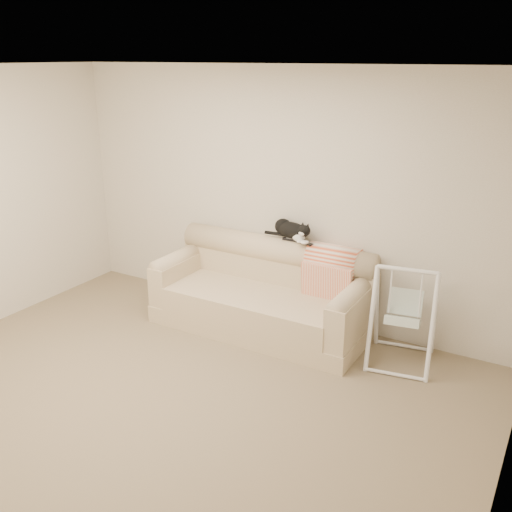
{
  "coord_description": "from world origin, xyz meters",
  "views": [
    {
      "loc": [
        2.65,
        -3.08,
        2.68
      ],
      "look_at": [
        0.12,
        1.27,
        0.9
      ],
      "focal_mm": 40.0,
      "sensor_mm": 36.0,
      "label": 1
    }
  ],
  "objects": [
    {
      "name": "sofa",
      "position": [
        0.01,
        1.62,
        0.35
      ],
      "size": [
        2.2,
        0.93,
        0.9
      ],
      "color": "#C7AA91",
      "rests_on": "ground"
    },
    {
      "name": "baby_swing",
      "position": [
        1.46,
        1.61,
        0.46
      ],
      "size": [
        0.65,
        0.69,
        0.93
      ],
      "color": "white",
      "rests_on": "ground"
    },
    {
      "name": "room_shell",
      "position": [
        0.0,
        0.0,
        1.53
      ],
      "size": [
        5.04,
        4.04,
        2.6
      ],
      "color": "beige",
      "rests_on": "ground"
    },
    {
      "name": "tuxedo_cat",
      "position": [
        0.19,
        1.87,
        1.0
      ],
      "size": [
        0.55,
        0.32,
        0.22
      ],
      "color": "black",
      "rests_on": "sofa"
    },
    {
      "name": "ground_plane",
      "position": [
        0.0,
        0.0,
        0.0
      ],
      "size": [
        5.0,
        5.0,
        0.0
      ],
      "primitive_type": "plane",
      "color": "brown",
      "rests_on": "ground"
    },
    {
      "name": "remote_b",
      "position": [
        0.38,
        1.84,
        0.91
      ],
      "size": [
        0.17,
        0.13,
        0.02
      ],
      "color": "black",
      "rests_on": "sofa"
    },
    {
      "name": "throw_blanket",
      "position": [
        0.67,
        1.84,
        0.72
      ],
      "size": [
        0.52,
        0.38,
        0.58
      ],
      "color": "#E0552C",
      "rests_on": "sofa"
    },
    {
      "name": "remote_a",
      "position": [
        0.19,
        1.86,
        0.91
      ],
      "size": [
        0.18,
        0.05,
        0.03
      ],
      "color": "black",
      "rests_on": "sofa"
    }
  ]
}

